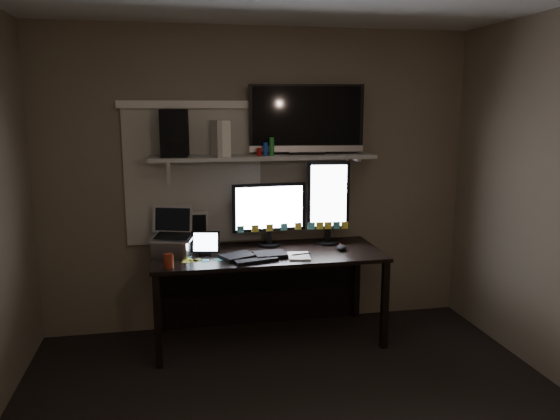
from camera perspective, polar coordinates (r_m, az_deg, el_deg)
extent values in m
plane|color=#6B5D4D|center=(4.58, -2.12, 3.07)|extent=(3.60, 0.00, 3.60)
cube|color=beige|center=(4.51, -9.02, 3.46)|extent=(1.10, 0.02, 1.10)
cube|color=black|center=(4.33, -1.28, -4.62)|extent=(1.80, 0.75, 0.03)
cube|color=black|center=(4.77, -2.00, -7.74)|extent=(1.80, 0.02, 0.70)
cube|color=black|center=(4.07, -12.67, -11.33)|extent=(0.05, 0.05, 0.70)
cube|color=black|center=(4.36, 10.89, -9.74)|extent=(0.05, 0.05, 0.70)
cube|color=black|center=(4.70, -12.48, -8.28)|extent=(0.05, 0.05, 0.70)
cube|color=black|center=(4.95, 7.98, -7.13)|extent=(0.05, 0.05, 0.70)
cube|color=#A9A9A4|center=(4.39, -1.78, 5.55)|extent=(1.80, 0.35, 0.03)
cube|color=black|center=(4.47, -1.15, -0.41)|extent=(0.61, 0.10, 0.53)
cube|color=black|center=(4.54, 5.05, 0.83)|extent=(0.36, 0.10, 0.71)
cube|color=black|center=(4.17, -2.75, -4.79)|extent=(0.53, 0.31, 0.03)
ellipsoid|color=black|center=(4.41, 6.44, -3.91)|extent=(0.10, 0.14, 0.04)
cube|color=beige|center=(4.19, 1.98, -4.84)|extent=(0.19, 0.24, 0.01)
cube|color=black|center=(4.25, -7.80, -3.46)|extent=(0.23, 0.13, 0.19)
cube|color=black|center=(4.50, -9.17, -2.05)|extent=(0.24, 0.12, 0.29)
cube|color=silver|center=(4.28, -11.13, -2.32)|extent=(0.38, 0.35, 0.36)
cylinder|color=maroon|center=(3.97, -11.56, -5.25)|extent=(0.09, 0.09, 0.10)
cube|color=black|center=(4.49, 2.75, 9.42)|extent=(0.94, 0.28, 0.56)
cube|color=silver|center=(4.31, -6.24, 7.46)|extent=(0.14, 0.24, 0.28)
cube|color=black|center=(4.33, -10.96, 7.90)|extent=(0.23, 0.26, 0.36)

